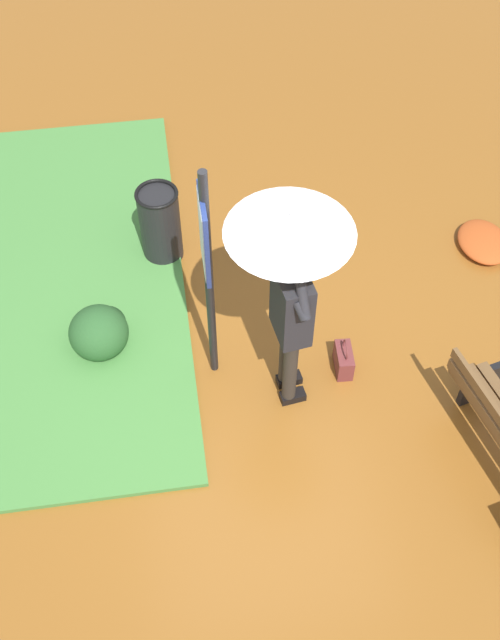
% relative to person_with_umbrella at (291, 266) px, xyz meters
% --- Properties ---
extents(ground_plane, '(18.00, 18.00, 0.00)m').
position_rel_person_with_umbrella_xyz_m(ground_plane, '(-0.20, 0.17, -1.55)').
color(ground_plane, brown).
extents(person_with_umbrella, '(0.96, 0.96, 2.04)m').
position_rel_person_with_umbrella_xyz_m(person_with_umbrella, '(0.00, 0.00, 0.00)').
color(person_with_umbrella, '#2D2823').
rests_on(person_with_umbrella, ground_plane).
extents(info_sign_post, '(0.44, 0.07, 2.30)m').
position_rel_person_with_umbrella_xyz_m(info_sign_post, '(0.26, 0.60, -0.11)').
color(info_sign_post, black).
rests_on(info_sign_post, ground_plane).
extents(handbag, '(0.31, 0.16, 0.37)m').
position_rel_person_with_umbrella_xyz_m(handbag, '(0.09, -0.56, -1.42)').
color(handbag, brown).
rests_on(handbag, ground_plane).
extents(trash_bin, '(0.42, 0.42, 0.83)m').
position_rel_person_with_umbrella_xyz_m(trash_bin, '(1.73, 0.94, -1.13)').
color(trash_bin, black).
rests_on(trash_bin, ground_plane).
extents(shrub_cluster, '(0.59, 0.54, 0.48)m').
position_rel_person_with_umbrella_xyz_m(shrub_cluster, '(0.65, 1.57, -1.33)').
color(shrub_cluster, '#285628').
rests_on(shrub_cluster, ground_plane).
extents(leaf_pile_by_bench, '(0.64, 0.51, 0.14)m').
position_rel_person_with_umbrella_xyz_m(leaf_pile_by_bench, '(1.36, -2.31, -1.48)').
color(leaf_pile_by_bench, '#B74C1E').
rests_on(leaf_pile_by_bench, ground_plane).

